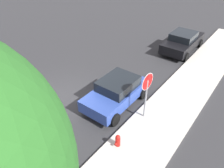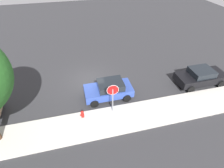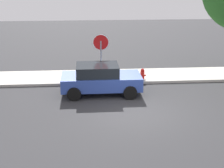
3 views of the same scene
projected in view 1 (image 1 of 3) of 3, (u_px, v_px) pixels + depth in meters
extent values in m
plane|color=#2D2D30|center=(66.00, 97.00, 12.28)|extent=(60.00, 60.00, 0.00)
cube|color=beige|center=(146.00, 139.00, 9.66)|extent=(32.00, 2.56, 0.14)
cylinder|color=gray|center=(145.00, 100.00, 10.23)|extent=(0.08, 0.08, 2.26)
cylinder|color=white|center=(148.00, 82.00, 9.63)|extent=(0.83, 0.08, 0.83)
cylinder|color=red|center=(148.00, 82.00, 9.63)|extent=(0.78, 0.09, 0.78)
cube|color=#2D479E|center=(116.00, 94.00, 11.46)|extent=(3.83, 1.82, 0.63)
cube|color=black|center=(118.00, 84.00, 11.26)|extent=(2.01, 1.60, 0.52)
cylinder|color=black|center=(115.00, 120.00, 10.33)|extent=(0.64, 0.22, 0.64)
cylinder|color=black|center=(87.00, 105.00, 11.24)|extent=(0.64, 0.22, 0.64)
cylinder|color=black|center=(143.00, 93.00, 12.03)|extent=(0.64, 0.22, 0.64)
cylinder|color=black|center=(117.00, 82.00, 12.94)|extent=(0.64, 0.22, 0.64)
cube|color=black|center=(183.00, 43.00, 16.81)|extent=(4.37, 1.86, 0.68)
cube|color=black|center=(184.00, 36.00, 16.41)|extent=(1.91, 1.64, 0.50)
cylinder|color=black|center=(186.00, 57.00, 15.55)|extent=(0.64, 0.22, 0.64)
cylinder|color=black|center=(162.00, 50.00, 16.48)|extent=(0.64, 0.22, 0.64)
cylinder|color=black|center=(200.00, 43.00, 17.50)|extent=(0.64, 0.22, 0.64)
cylinder|color=black|center=(178.00, 38.00, 18.43)|extent=(0.64, 0.22, 0.64)
cylinder|color=red|center=(118.00, 143.00, 9.24)|extent=(0.22, 0.22, 0.55)
sphere|color=red|center=(118.00, 137.00, 9.05)|extent=(0.21, 0.21, 0.21)
cylinder|color=red|center=(116.00, 144.00, 9.11)|extent=(0.08, 0.09, 0.09)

